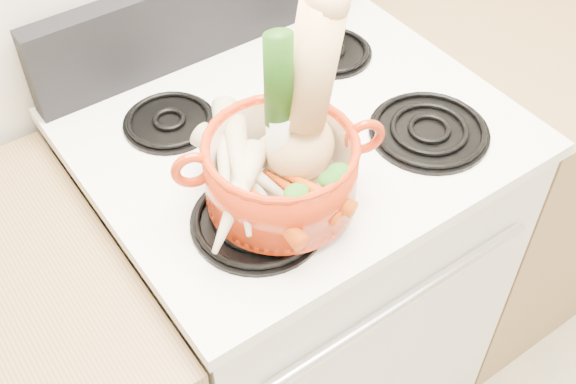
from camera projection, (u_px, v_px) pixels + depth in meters
stove_body at (294, 281)px, 1.71m from camera, size 0.76×0.65×0.92m
cooktop at (295, 132)px, 1.36m from camera, size 0.78×0.67×0.03m
control_backsplash at (209, 11)px, 1.45m from camera, size 0.76×0.05×0.18m
oven_handle at (405, 301)px, 1.29m from camera, size 0.60×0.02×0.02m
burner_front_left at (258, 219)px, 1.18m from camera, size 0.22×0.22×0.02m
burner_front_right at (429, 130)px, 1.33m from camera, size 0.22×0.22×0.02m
burner_back_left at (169, 121)px, 1.35m from camera, size 0.17×0.17×0.02m
burner_back_right at (330, 51)px, 1.50m from camera, size 0.17×0.17×0.02m
dutch_oven at (281, 172)px, 1.16m from camera, size 0.32×0.32×0.12m
pot_handle_left at (193, 170)px, 1.10m from camera, size 0.07×0.04×0.07m
pot_handle_right at (365, 137)px, 1.15m from camera, size 0.07×0.04×0.07m
squash at (316, 91)px, 1.11m from camera, size 0.22×0.18×0.33m
leek at (279, 110)px, 1.09m from camera, size 0.06×0.06×0.29m
ginger at (275, 148)px, 1.22m from camera, size 0.09×0.07×0.04m
parsnip_0 at (244, 174)px, 1.17m from camera, size 0.04×0.20×0.06m
parsnip_1 at (234, 178)px, 1.15m from camera, size 0.11×0.22×0.06m
parsnip_2 at (244, 164)px, 1.17m from camera, size 0.10×0.21×0.06m
parsnip_3 at (236, 196)px, 1.11m from camera, size 0.19×0.16×0.06m
parsnip_4 at (225, 154)px, 1.17m from camera, size 0.16×0.22×0.06m
parsnip_5 at (241, 174)px, 1.13m from camera, size 0.14×0.22×0.06m
carrot_0 at (300, 196)px, 1.14m from camera, size 0.07×0.16×0.04m
carrot_1 at (273, 215)px, 1.11m from camera, size 0.04×0.15×0.04m
carrot_2 at (312, 189)px, 1.14m from camera, size 0.08×0.16×0.04m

